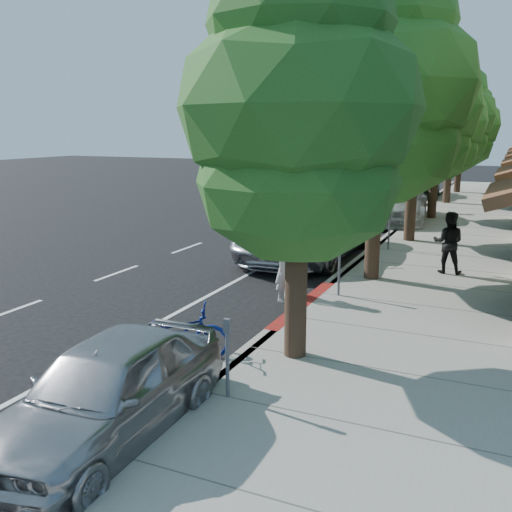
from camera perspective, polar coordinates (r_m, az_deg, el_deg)
The scene contains 18 objects.
ground at distance 12.67m, azimuth 3.25°, elevation -6.64°, with size 120.00×120.00×0.00m, color black.
sidewalk at distance 19.71m, azimuth 18.05°, elevation -0.01°, with size 4.60×56.00×0.15m, color gray.
curb at distance 20.07m, azimuth 11.53°, elevation 0.58°, with size 0.30×56.00×0.15m, color #9E998E.
curb_red_segment at distance 13.54m, azimuth 4.79°, elevation -5.05°, with size 0.32×4.00×0.15m, color maroon.
street_tree_0 at distance 9.78m, azimuth 4.29°, elevation 13.94°, with size 4.15×4.15×7.08m.
street_tree_1 at distance 15.57m, azimuth 12.27°, elevation 15.97°, with size 5.06×5.06×8.34m.
street_tree_2 at distance 21.45m, azimuth 15.76°, elevation 13.89°, with size 4.64×4.64×7.77m.
street_tree_3 at distance 27.38m, azimuth 17.70°, elevation 12.51°, with size 4.40×4.40×7.13m.
street_tree_4 at distance 33.35m, azimuth 19.03°, elevation 12.96°, with size 4.62×4.62×7.67m.
street_tree_5 at distance 39.32m, azimuth 19.88°, elevation 12.10°, with size 4.82×4.82×7.15m.
cyclist at distance 14.03m, azimuth 2.85°, elevation -1.20°, with size 0.60×0.40×1.65m, color silver.
bicycle at distance 10.67m, azimuth -8.03°, elevation -7.57°, with size 0.69×1.97×1.04m, color navy.
silver_suv at distance 18.78m, azimuth 4.94°, elevation 2.59°, with size 3.05×6.61×1.84m, color #B8B7BD.
dark_sedan at distance 26.49m, azimuth 11.64°, elevation 5.11°, with size 1.76×5.04×1.66m, color #212327.
white_pickup at distance 26.80m, azimuth 13.96°, elevation 5.27°, with size 2.56×6.30×1.83m, color silver.
dark_suv_far at distance 36.51m, azimuth 16.28°, elevation 6.91°, with size 2.02×5.03×1.71m, color black.
near_car_a at distance 8.18m, azimuth -14.58°, elevation -12.81°, with size 1.70×4.23×1.44m, color #A7A7AB.
pedestrian at distance 17.00m, azimuth 18.68°, elevation 1.30°, with size 0.86×0.67×1.76m, color black.
Camera 1 is at (4.27, -11.17, 4.18)m, focal length 40.00 mm.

